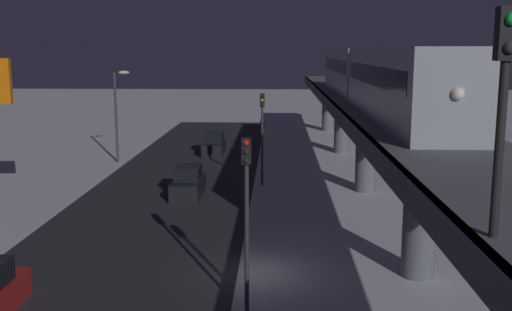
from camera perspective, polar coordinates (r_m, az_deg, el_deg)
name	(u,v)px	position (r m, az deg, el deg)	size (l,w,h in m)	color
ground_plane	(249,273)	(25.68, -0.69, -11.21)	(240.00, 240.00, 0.00)	silver
avenue_asphalt	(109,271)	(26.63, -13.87, -10.71)	(11.00, 106.51, 0.01)	#28282D
elevated_railway	(421,153)	(24.94, 15.51, 0.23)	(5.00, 106.51, 6.03)	slate
subway_train	(371,74)	(38.60, 10.96, 7.65)	(2.94, 36.87, 3.40)	#999EA8
rail_signal	(504,83)	(11.02, 22.66, 6.41)	(0.36, 0.41, 4.00)	black
sedan_black	(188,184)	(38.80, -6.49, -2.69)	(1.80, 4.43, 1.97)	black
sedan_black_2	(214,145)	(54.09, -4.04, 0.97)	(1.80, 4.29, 1.97)	black
traffic_light_near	(247,201)	(20.50, -0.91, -4.40)	(0.32, 0.44, 6.40)	#2D2D2D
traffic_light_mid	(262,126)	(40.90, 0.60, 2.87)	(0.32, 0.44, 6.40)	#2D2D2D
street_lamp_far	(118,105)	(50.86, -13.04, 4.72)	(1.35, 0.44, 7.65)	#38383D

